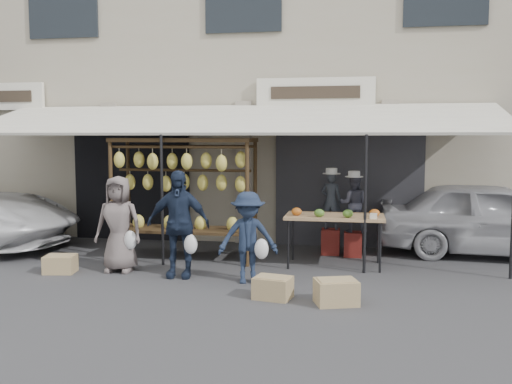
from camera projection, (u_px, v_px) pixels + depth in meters
ground_plane at (200, 284)px, 8.80m from camera, size 90.00×90.00×0.00m
shophouse at (266, 83)px, 14.80m from camera, size 24.00×6.15×7.30m
awning at (232, 120)px, 10.77m from camera, size 10.00×2.35×2.92m
banana_rack at (183, 175)px, 10.37m from camera, size 2.60×0.90×2.24m
produce_table at (335, 217)px, 9.89m from camera, size 1.70×0.90×1.04m
vendor_left at (331, 201)px, 10.90m from camera, size 0.44×0.32×1.10m
vendor_right at (354, 204)px, 10.70m from camera, size 0.54×0.43×1.08m
customer_left at (119, 224)px, 9.53m from camera, size 0.81×0.55×1.61m
customer_mid at (178, 224)px, 9.16m from camera, size 1.04×0.48×1.73m
customer_right at (248, 238)px, 8.80m from camera, size 1.02×0.73×1.42m
stool_left at (331, 242)px, 10.98m from camera, size 0.40×0.40×0.49m
stool_right at (353, 244)px, 10.77m from camera, size 0.39×0.39×0.47m
crate_near_a at (273, 288)px, 8.00m from camera, size 0.57×0.48×0.30m
crate_near_b at (336, 292)px, 7.73m from camera, size 0.65×0.57×0.33m
crate_far at (60, 264)px, 9.49m from camera, size 0.54×0.44×0.29m
sedan at (493, 218)px, 10.78m from camera, size 4.35×2.06×1.44m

